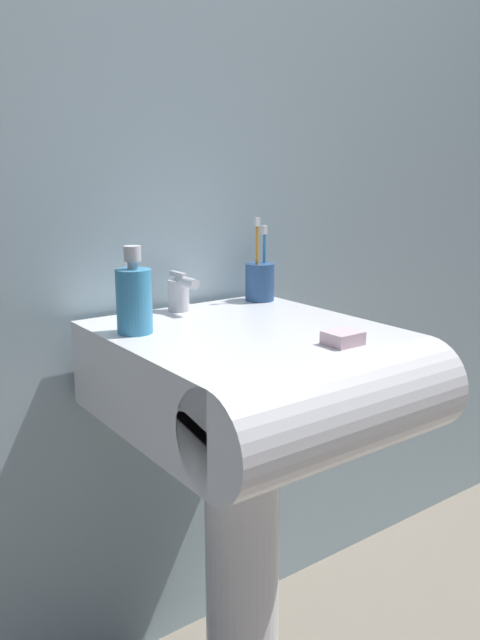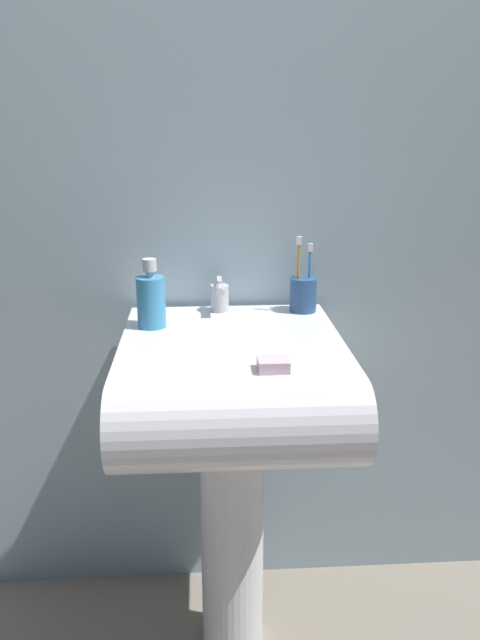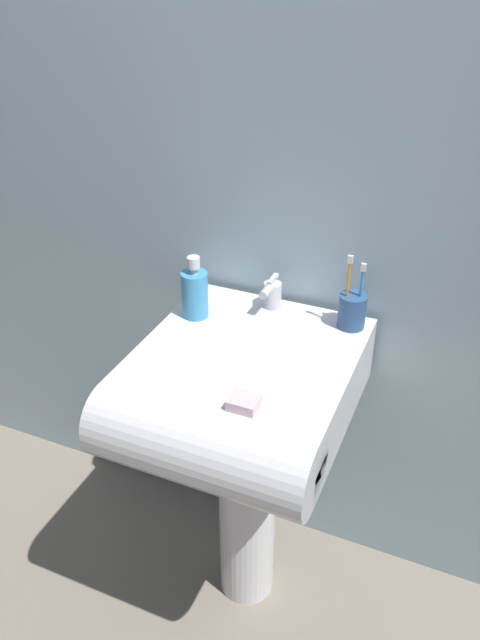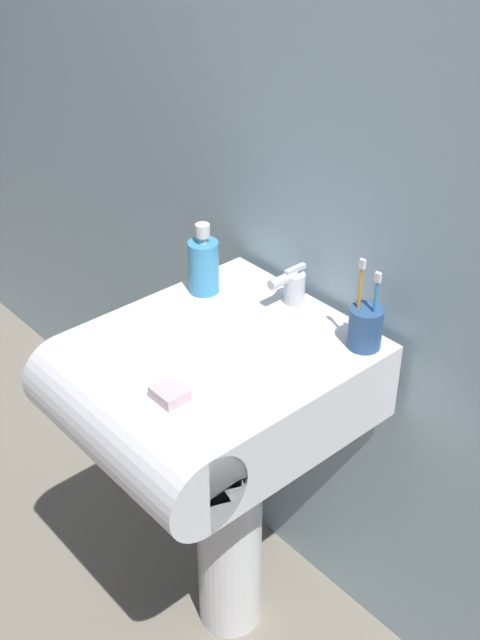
% 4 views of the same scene
% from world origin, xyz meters
% --- Properties ---
extents(ground_plane, '(6.00, 6.00, 0.00)m').
position_xyz_m(ground_plane, '(0.00, 0.00, 0.00)').
color(ground_plane, gray).
rests_on(ground_plane, ground).
extents(wall_back, '(5.00, 0.05, 2.40)m').
position_xyz_m(wall_back, '(0.00, 0.30, 1.20)').
color(wall_back, '#9EB7C1').
rests_on(wall_back, ground).
extents(sink_pedestal, '(0.16, 0.16, 0.69)m').
position_xyz_m(sink_pedestal, '(0.00, 0.00, 0.35)').
color(sink_pedestal, white).
rests_on(sink_pedestal, ground).
extents(sink_basin, '(0.50, 0.60, 0.18)m').
position_xyz_m(sink_basin, '(0.00, -0.07, 0.78)').
color(sink_basin, white).
rests_on(sink_basin, sink_pedestal).
extents(faucet, '(0.05, 0.10, 0.09)m').
position_xyz_m(faucet, '(-0.02, 0.20, 0.91)').
color(faucet, silver).
rests_on(faucet, sink_basin).
extents(toothbrush_cup, '(0.07, 0.07, 0.20)m').
position_xyz_m(toothbrush_cup, '(0.19, 0.20, 0.91)').
color(toothbrush_cup, '#2D5184').
rests_on(toothbrush_cup, sink_basin).
extents(soap_bottle, '(0.07, 0.07, 0.16)m').
position_xyz_m(soap_bottle, '(-0.18, 0.09, 0.93)').
color(soap_bottle, '#3F99CC').
rests_on(soap_bottle, sink_basin).
extents(bar_soap, '(0.06, 0.05, 0.02)m').
position_xyz_m(bar_soap, '(0.07, -0.20, 0.88)').
color(bar_soap, silver).
rests_on(bar_soap, sink_basin).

